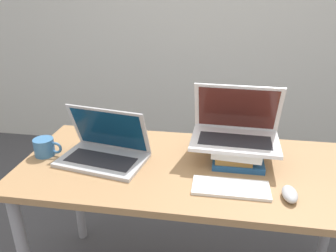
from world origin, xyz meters
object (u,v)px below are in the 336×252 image
object	(u,v)px
mug	(45,147)
book_stack	(237,149)
mouse	(290,194)
wireless_keyboard	(231,188)
laptop_left	(105,149)
laptop_on_books	(236,130)

from	to	relation	value
mug	book_stack	bearing A→B (deg)	7.23
mouse	wireless_keyboard	bearing A→B (deg)	173.07
book_stack	mouse	xyz separation A→B (m)	(0.18, -0.28, -0.02)
laptop_left	wireless_keyboard	distance (m)	0.57
wireless_keyboard	book_stack	bearing A→B (deg)	83.65
mug	mouse	bearing A→B (deg)	-9.26
wireless_keyboard	mug	xyz separation A→B (m)	(-0.83, 0.14, 0.03)
laptop_on_books	wireless_keyboard	distance (m)	0.29
laptop_left	mug	distance (m)	0.28
laptop_on_books	wireless_keyboard	bearing A→B (deg)	-93.36
laptop_on_books	laptop_left	bearing A→B (deg)	-169.51
wireless_keyboard	mug	world-z (taller)	mug
mouse	mug	distance (m)	1.06
laptop_on_books	mug	size ratio (longest dim) A/B	2.94
mouse	mug	world-z (taller)	mug
book_stack	mug	bearing A→B (deg)	-172.77
laptop_on_books	mouse	xyz separation A→B (m)	(0.20, -0.28, -0.12)
book_stack	mouse	distance (m)	0.33
wireless_keyboard	mouse	distance (m)	0.21
book_stack	mug	distance (m)	0.87
laptop_on_books	mug	xyz separation A→B (m)	(-0.85, -0.11, -0.10)
mouse	book_stack	bearing A→B (deg)	123.07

